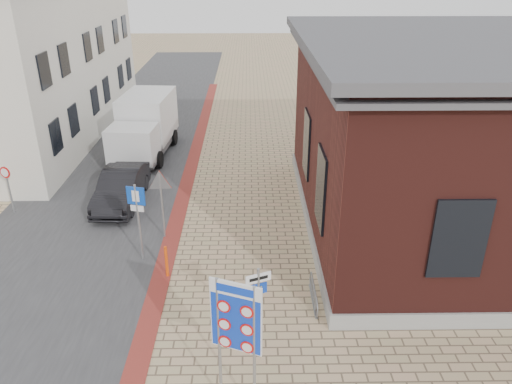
# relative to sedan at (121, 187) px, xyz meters

# --- Properties ---
(ground) EXTENTS (120.00, 120.00, 0.00)m
(ground) POSITION_rel_sedan_xyz_m (4.40, -8.80, -0.70)
(ground) COLOR tan
(ground) RESTS_ON ground
(road_strip) EXTENTS (7.00, 60.00, 0.02)m
(road_strip) POSITION_rel_sedan_xyz_m (-1.10, 6.20, -0.69)
(road_strip) COLOR #38383A
(road_strip) RESTS_ON ground
(curb_strip) EXTENTS (0.60, 40.00, 0.02)m
(curb_strip) POSITION_rel_sedan_xyz_m (2.40, 1.20, -0.69)
(curb_strip) COLOR maroon
(curb_strip) RESTS_ON ground
(brick_building) EXTENTS (13.00, 13.00, 6.80)m
(brick_building) POSITION_rel_sedan_xyz_m (13.39, -1.80, 2.79)
(brick_building) COLOR gray
(brick_building) RESTS_ON ground
(townhouse_mid) EXTENTS (7.40, 6.40, 9.10)m
(townhouse_mid) POSITION_rel_sedan_xyz_m (-6.60, 9.20, 3.87)
(townhouse_mid) COLOR silver
(townhouse_mid) RESTS_ON ground
(townhouse_far) EXTENTS (7.40, 6.40, 8.30)m
(townhouse_far) POSITION_rel_sedan_xyz_m (-6.60, 15.20, 3.47)
(townhouse_far) COLOR silver
(townhouse_far) RESTS_ON ground
(bike_rack) EXTENTS (0.08, 1.80, 0.60)m
(bike_rack) POSITION_rel_sedan_xyz_m (7.05, -6.60, -0.44)
(bike_rack) COLOR slate
(bike_rack) RESTS_ON ground
(sedan) EXTENTS (1.61, 4.29, 1.40)m
(sedan) POSITION_rel_sedan_xyz_m (0.00, 0.00, 0.00)
(sedan) COLOR black
(sedan) RESTS_ON ground
(box_truck) EXTENTS (2.73, 5.76, 2.93)m
(box_truck) POSITION_rel_sedan_xyz_m (-0.04, 5.70, 0.81)
(box_truck) COLOR slate
(box_truck) RESTS_ON ground
(border_sign) EXTENTS (1.07, 0.45, 3.32)m
(border_sign) POSITION_rel_sedan_xyz_m (4.91, -10.30, 1.71)
(border_sign) COLOR gray
(border_sign) RESTS_ON ground
(essen_sign) EXTENTS (0.62, 0.28, 2.43)m
(essen_sign) POSITION_rel_sedan_xyz_m (5.40, -8.50, 0.90)
(essen_sign) COLOR gray
(essen_sign) RESTS_ON ground
(parking_sign) EXTENTS (0.60, 0.19, 2.75)m
(parking_sign) POSITION_rel_sedan_xyz_m (1.63, -4.30, 1.20)
(parking_sign) COLOR gray
(parking_sign) RESTS_ON ground
(yield_sign) EXTENTS (0.90, 0.09, 2.55)m
(yield_sign) POSITION_rel_sedan_xyz_m (2.13, -2.80, 1.25)
(yield_sign) COLOR gray
(yield_sign) RESTS_ON ground
(speed_sign) EXTENTS (0.45, 0.18, 1.96)m
(speed_sign) POSITION_rel_sedan_xyz_m (-4.10, -0.80, 0.58)
(speed_sign) COLOR gray
(speed_sign) RESTS_ON ground
(bollard) EXTENTS (0.13, 0.13, 1.09)m
(bollard) POSITION_rel_sedan_xyz_m (2.60, -5.26, -0.16)
(bollard) COLOR #E84A0C
(bollard) RESTS_ON ground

